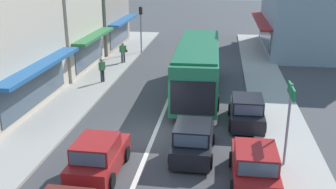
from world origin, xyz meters
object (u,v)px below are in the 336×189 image
at_px(parked_hatchback_kerb_second, 247,111).
at_px(hatchback_behind_bus_near, 98,157).
at_px(traffic_light_downstreet, 141,22).
at_px(directional_road_sign, 290,106).
at_px(parked_hatchback_kerb_front, 255,166).
at_px(city_bus, 198,65).
at_px(pedestrian_browsing_midblock, 102,69).
at_px(hatchback_queue_gap_filler, 193,140).
at_px(pedestrian_with_handbag_near, 123,51).

bearing_deg(parked_hatchback_kerb_second, hatchback_behind_bus_near, -136.17).
height_order(traffic_light_downstreet, directional_road_sign, traffic_light_downstreet).
xyz_separation_m(parked_hatchback_kerb_front, traffic_light_downstreet, (-8.70, 21.15, 2.15)).
distance_m(city_bus, parked_hatchback_kerb_second, 5.59).
xyz_separation_m(city_bus, pedestrian_browsing_midblock, (-6.60, 1.17, -0.81)).
relative_size(city_bus, parked_hatchback_kerb_second, 2.95).
height_order(city_bus, hatchback_behind_bus_near, city_bus).
distance_m(city_bus, hatchback_behind_bus_near, 11.04).
bearing_deg(directional_road_sign, hatchback_queue_gap_filler, 172.03).
distance_m(hatchback_behind_bus_near, pedestrian_browsing_midblock, 12.15).
xyz_separation_m(traffic_light_downstreet, pedestrian_with_handbag_near, (-0.67, -4.08, -1.79)).
relative_size(parked_hatchback_kerb_front, parked_hatchback_kerb_second, 1.00).
height_order(hatchback_behind_bus_near, traffic_light_downstreet, traffic_light_downstreet).
distance_m(parked_hatchback_kerb_front, pedestrian_with_handbag_near, 19.48).
relative_size(parked_hatchback_kerb_second, pedestrian_browsing_midblock, 2.27).
distance_m(city_bus, traffic_light_downstreet, 12.27).
distance_m(hatchback_queue_gap_filler, directional_road_sign, 4.31).
xyz_separation_m(directional_road_sign, pedestrian_with_handbag_near, (-10.69, 15.66, -1.61)).
bearing_deg(hatchback_queue_gap_filler, city_bus, 92.63).
relative_size(hatchback_queue_gap_filler, pedestrian_with_handbag_near, 2.28).
bearing_deg(hatchback_queue_gap_filler, directional_road_sign, -7.97).
height_order(parked_hatchback_kerb_second, directional_road_sign, directional_road_sign).
height_order(parked_hatchback_kerb_front, pedestrian_browsing_midblock, pedestrian_browsing_midblock).
relative_size(hatchback_queue_gap_filler, parked_hatchback_kerb_second, 1.01).
bearing_deg(directional_road_sign, hatchback_behind_bus_near, -168.50).
relative_size(city_bus, traffic_light_downstreet, 2.60).
xyz_separation_m(pedestrian_with_handbag_near, pedestrian_browsing_midblock, (-0.10, -5.51, -0.00)).
distance_m(traffic_light_downstreet, directional_road_sign, 22.14).
bearing_deg(pedestrian_with_handbag_near, pedestrian_browsing_midblock, -91.02).
xyz_separation_m(hatchback_behind_bus_near, pedestrian_with_handbag_near, (-3.28, 17.17, 0.36)).
height_order(hatchback_behind_bus_near, parked_hatchback_kerb_second, same).
xyz_separation_m(hatchback_queue_gap_filler, parked_hatchback_kerb_front, (2.48, -1.94, 0.00)).
xyz_separation_m(parked_hatchback_kerb_front, directional_road_sign, (1.32, 1.41, 1.97)).
bearing_deg(city_bus, directional_road_sign, -65.01).
distance_m(hatchback_queue_gap_filler, hatchback_behind_bus_near, 4.15).
height_order(hatchback_behind_bus_near, pedestrian_with_handbag_near, pedestrian_with_handbag_near).
bearing_deg(pedestrian_browsing_midblock, pedestrian_with_handbag_near, 88.98).
bearing_deg(pedestrian_with_handbag_near, parked_hatchback_kerb_front, -61.24).
xyz_separation_m(city_bus, directional_road_sign, (4.19, -8.99, 0.80)).
relative_size(traffic_light_downstreet, pedestrian_browsing_midblock, 2.58).
xyz_separation_m(hatchback_queue_gap_filler, hatchback_behind_bus_near, (-3.61, -2.04, 0.00)).
xyz_separation_m(hatchback_queue_gap_filler, directional_road_sign, (3.80, -0.53, 1.97)).
height_order(hatchback_queue_gap_filler, traffic_light_downstreet, traffic_light_downstreet).
bearing_deg(pedestrian_with_handbag_near, hatchback_queue_gap_filler, -65.52).
relative_size(hatchback_queue_gap_filler, directional_road_sign, 1.03).
xyz_separation_m(parked_hatchback_kerb_front, pedestrian_browsing_midblock, (-9.47, 11.57, 0.36)).
bearing_deg(traffic_light_downstreet, parked_hatchback_kerb_second, -60.57).
relative_size(city_bus, pedestrian_browsing_midblock, 6.69).
distance_m(city_bus, pedestrian_browsing_midblock, 6.75).
relative_size(city_bus, parked_hatchback_kerb_front, 2.94).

